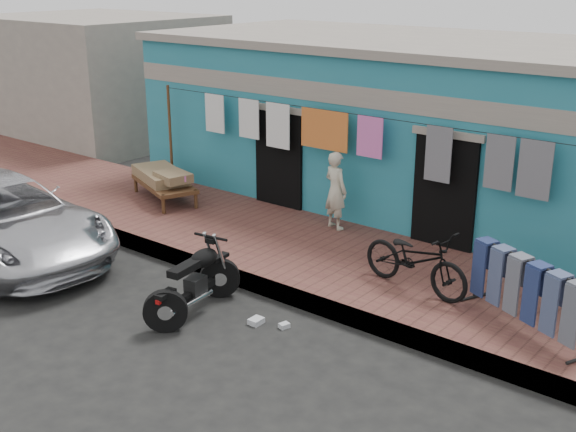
# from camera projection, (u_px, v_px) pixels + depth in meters

# --- Properties ---
(ground) EXTENTS (80.00, 80.00, 0.00)m
(ground) POSITION_uv_depth(u_px,v_px,m) (195.00, 335.00, 9.62)
(ground) COLOR black
(ground) RESTS_ON ground
(sidewalk) EXTENTS (28.00, 3.00, 0.25)m
(sidewalk) POSITION_uv_depth(u_px,v_px,m) (326.00, 260.00, 11.80)
(sidewalk) COLOR brown
(sidewalk) RESTS_ON ground
(curb) EXTENTS (28.00, 0.10, 0.25)m
(curb) POSITION_uv_depth(u_px,v_px,m) (269.00, 289.00, 10.72)
(curb) COLOR gray
(curb) RESTS_ON ground
(building) EXTENTS (12.20, 5.20, 3.36)m
(building) POSITION_uv_depth(u_px,v_px,m) (445.00, 126.00, 14.24)
(building) COLOR teal
(building) RESTS_ON ground
(neighbor_left) EXTENTS (6.00, 5.00, 3.40)m
(neighbor_left) POSITION_uv_depth(u_px,v_px,m) (98.00, 77.00, 20.74)
(neighbor_left) COLOR #9E9384
(neighbor_left) RESTS_ON ground
(clothesline) EXTENTS (10.06, 0.06, 2.10)m
(clothesline) POSITION_uv_depth(u_px,v_px,m) (370.00, 145.00, 12.18)
(clothesline) COLOR brown
(clothesline) RESTS_ON sidewalk
(car) EXTENTS (5.07, 2.70, 1.37)m
(car) POSITION_uv_depth(u_px,v_px,m) (2.00, 218.00, 12.07)
(car) COLOR silver
(car) RESTS_ON ground
(seated_person) EXTENTS (0.57, 0.45, 1.39)m
(seated_person) POSITION_uv_depth(u_px,v_px,m) (336.00, 190.00, 12.66)
(seated_person) COLOR beige
(seated_person) RESTS_ON sidewalk
(bicycle) EXTENTS (1.82, 0.85, 1.13)m
(bicycle) POSITION_uv_depth(u_px,v_px,m) (416.00, 253.00, 10.23)
(bicycle) COLOR black
(bicycle) RESTS_ON sidewalk
(motorcycle) EXTENTS (1.03, 1.76, 1.03)m
(motorcycle) POSITION_uv_depth(u_px,v_px,m) (193.00, 280.00, 10.08)
(motorcycle) COLOR black
(motorcycle) RESTS_ON ground
(charpoy) EXTENTS (2.44, 2.14, 0.62)m
(charpoy) POSITION_uv_depth(u_px,v_px,m) (164.00, 185.00, 14.36)
(charpoy) COLOR brown
(charpoy) RESTS_ON sidewalk
(jeans_rack) EXTENTS (2.30, 1.90, 0.96)m
(jeans_rack) POSITION_uv_depth(u_px,v_px,m) (527.00, 293.00, 9.18)
(jeans_rack) COLOR black
(jeans_rack) RESTS_ON sidewalk
(litter_a) EXTENTS (0.19, 0.16, 0.08)m
(litter_a) POSITION_uv_depth(u_px,v_px,m) (209.00, 291.00, 10.86)
(litter_a) COLOR silver
(litter_a) RESTS_ON ground
(litter_b) EXTENTS (0.13, 0.16, 0.07)m
(litter_b) POSITION_uv_depth(u_px,v_px,m) (284.00, 326.00, 9.81)
(litter_b) COLOR silver
(litter_b) RESTS_ON ground
(litter_c) EXTENTS (0.16, 0.20, 0.08)m
(litter_c) POSITION_uv_depth(u_px,v_px,m) (256.00, 321.00, 9.93)
(litter_c) COLOR silver
(litter_c) RESTS_ON ground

